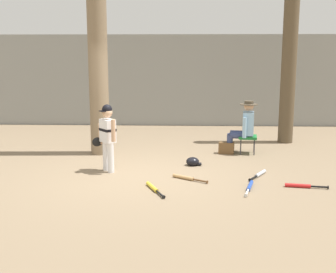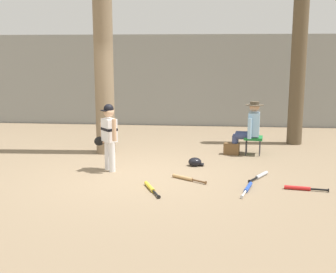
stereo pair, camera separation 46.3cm
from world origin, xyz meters
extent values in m
plane|color=#7F6B51|center=(0.00, 0.00, 0.00)|extent=(60.00, 60.00, 0.00)
cube|color=gray|center=(0.00, 5.88, 1.40)|extent=(18.00, 0.36, 2.80)
cylinder|color=#7F6B51|center=(-1.03, 1.80, 2.99)|extent=(0.43, 0.43, 5.99)
cone|color=#7F6B51|center=(-1.03, 1.80, 0.00)|extent=(0.66, 0.66, 0.26)
cylinder|color=brown|center=(3.45, 3.22, 2.50)|extent=(0.37, 0.37, 4.99)
cone|color=brown|center=(3.45, 3.22, 0.00)|extent=(0.59, 0.59, 0.22)
cylinder|color=white|center=(-0.53, 0.21, 0.29)|extent=(0.12, 0.12, 0.58)
cylinder|color=white|center=(-0.65, 0.35, 0.29)|extent=(0.12, 0.12, 0.58)
cube|color=white|center=(-0.59, 0.28, 0.80)|extent=(0.35, 0.36, 0.44)
cube|color=black|center=(-0.59, 0.28, 0.82)|extent=(0.36, 0.37, 0.05)
sphere|color=tan|center=(-0.59, 0.28, 1.15)|extent=(0.20, 0.20, 0.20)
sphere|color=black|center=(-0.59, 0.28, 1.21)|extent=(0.19, 0.19, 0.19)
cube|color=black|center=(-0.66, 0.22, 1.19)|extent=(0.17, 0.17, 0.02)
cylinder|color=tan|center=(-0.45, 0.08, 0.84)|extent=(0.11, 0.11, 0.42)
cylinder|color=tan|center=(-0.76, 0.41, 0.72)|extent=(0.11, 0.11, 0.40)
ellipsoid|color=black|center=(-0.82, 0.39, 0.56)|extent=(0.25, 0.23, 0.18)
cube|color=#196B2D|center=(2.31, 1.92, 0.38)|extent=(0.45, 0.45, 0.06)
cylinder|color=#333338|center=(2.14, 1.79, 0.19)|extent=(0.02, 0.02, 0.38)
cylinder|color=#333338|center=(2.18, 2.09, 0.19)|extent=(0.02, 0.02, 0.38)
cylinder|color=#333338|center=(2.44, 1.75, 0.19)|extent=(0.02, 0.02, 0.38)
cylinder|color=#333338|center=(2.48, 2.05, 0.19)|extent=(0.02, 0.02, 0.38)
cylinder|color=navy|center=(1.90, 1.88, 0.21)|extent=(0.13, 0.13, 0.43)
cylinder|color=navy|center=(1.93, 2.07, 0.21)|extent=(0.13, 0.13, 0.43)
cylinder|color=navy|center=(2.10, 1.85, 0.43)|extent=(0.42, 0.21, 0.15)
cylinder|color=navy|center=(2.12, 2.05, 0.43)|extent=(0.42, 0.21, 0.15)
cube|color=#8CB7D8|center=(2.31, 1.92, 0.69)|extent=(0.29, 0.39, 0.52)
cylinder|color=#8CB7D8|center=(2.20, 1.71, 0.63)|extent=(0.10, 0.10, 0.46)
cylinder|color=#8CB7D8|center=(2.26, 2.15, 0.63)|extent=(0.10, 0.10, 0.46)
sphere|color=tan|center=(2.31, 1.92, 1.09)|extent=(0.22, 0.22, 0.22)
cylinder|color=#4C4233|center=(2.31, 1.92, 1.12)|extent=(0.40, 0.40, 0.02)
cylinder|color=#4C4233|center=(2.31, 1.92, 1.16)|extent=(0.20, 0.20, 0.09)
cube|color=brown|center=(1.83, 1.87, 0.13)|extent=(0.37, 0.24, 0.26)
cylinder|color=#B7BCC6|center=(2.30, 0.12, 0.03)|extent=(0.28, 0.40, 0.07)
cylinder|color=black|center=(2.12, -0.19, 0.03)|extent=(0.18, 0.26, 0.03)
cylinder|color=black|center=(2.04, -0.31, 0.03)|extent=(0.06, 0.04, 0.06)
cylinder|color=tan|center=(0.85, -0.19, 0.03)|extent=(0.40, 0.30, 0.07)
cylinder|color=brown|center=(1.15, -0.39, 0.03)|extent=(0.26, 0.19, 0.03)
cylinder|color=brown|center=(1.27, -0.47, 0.03)|extent=(0.04, 0.06, 0.06)
cylinder|color=#2347AD|center=(1.99, -0.66, 0.03)|extent=(0.19, 0.46, 0.07)
cylinder|color=silver|center=(1.89, -1.03, 0.03)|extent=(0.11, 0.30, 0.03)
cylinder|color=silver|center=(1.85, -1.17, 0.03)|extent=(0.06, 0.03, 0.06)
cylinder|color=red|center=(2.81, -0.62, 0.03)|extent=(0.43, 0.13, 0.07)
cylinder|color=black|center=(3.16, -0.68, 0.03)|extent=(0.28, 0.08, 0.03)
cylinder|color=black|center=(3.30, -0.70, 0.03)|extent=(0.02, 0.06, 0.06)
cylinder|color=yellow|center=(0.33, -0.79, 0.03)|extent=(0.25, 0.46, 0.07)
cylinder|color=black|center=(0.49, -1.15, 0.03)|extent=(0.15, 0.30, 0.03)
cylinder|color=black|center=(0.55, -1.30, 0.03)|extent=(0.06, 0.04, 0.06)
ellipsoid|color=black|center=(1.04, 0.80, 0.08)|extent=(0.27, 0.24, 0.18)
cube|color=black|center=(1.17, 0.80, 0.04)|extent=(0.11, 0.13, 0.02)
camera|label=1|loc=(0.85, -7.84, 2.27)|focal=46.69mm
camera|label=2|loc=(1.32, -7.81, 2.27)|focal=46.69mm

